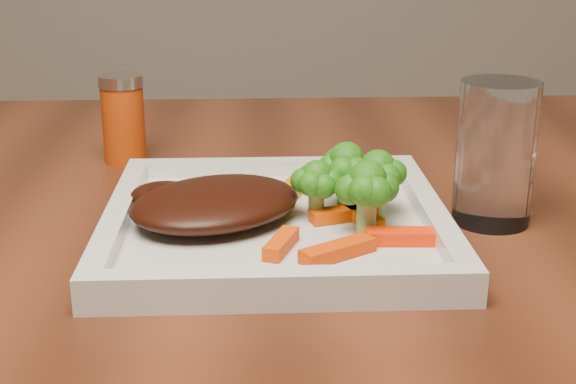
{
  "coord_description": "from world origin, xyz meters",
  "views": [
    {
      "loc": [
        -0.01,
        -0.74,
        1.0
      ],
      "look_at": [
        0.02,
        -0.13,
        0.79
      ],
      "focal_mm": 50.0,
      "sensor_mm": 36.0,
      "label": 1
    }
  ],
  "objects_px": {
    "spice_shaker": "(123,119)",
    "drinking_glass": "(496,153)",
    "plate": "(276,228)",
    "steak": "(216,203)"
  },
  "relations": [
    {
      "from": "spice_shaker",
      "to": "drinking_glass",
      "type": "xyz_separation_m",
      "value": [
        0.33,
        -0.19,
        0.01
      ]
    },
    {
      "from": "steak",
      "to": "drinking_glass",
      "type": "relative_size",
      "value": 1.19
    },
    {
      "from": "plate",
      "to": "drinking_glass",
      "type": "height_order",
      "value": "drinking_glass"
    },
    {
      "from": "plate",
      "to": "steak",
      "type": "height_order",
      "value": "steak"
    },
    {
      "from": "plate",
      "to": "spice_shaker",
      "type": "relative_size",
      "value": 2.93
    },
    {
      "from": "plate",
      "to": "spice_shaker",
      "type": "height_order",
      "value": "spice_shaker"
    },
    {
      "from": "plate",
      "to": "spice_shaker",
      "type": "bearing_deg",
      "value": 125.5
    },
    {
      "from": "plate",
      "to": "spice_shaker",
      "type": "xyz_separation_m",
      "value": [
        -0.15,
        0.21,
        0.04
      ]
    },
    {
      "from": "spice_shaker",
      "to": "drinking_glass",
      "type": "bearing_deg",
      "value": -29.52
    },
    {
      "from": "plate",
      "to": "spice_shaker",
      "type": "distance_m",
      "value": 0.26
    }
  ]
}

